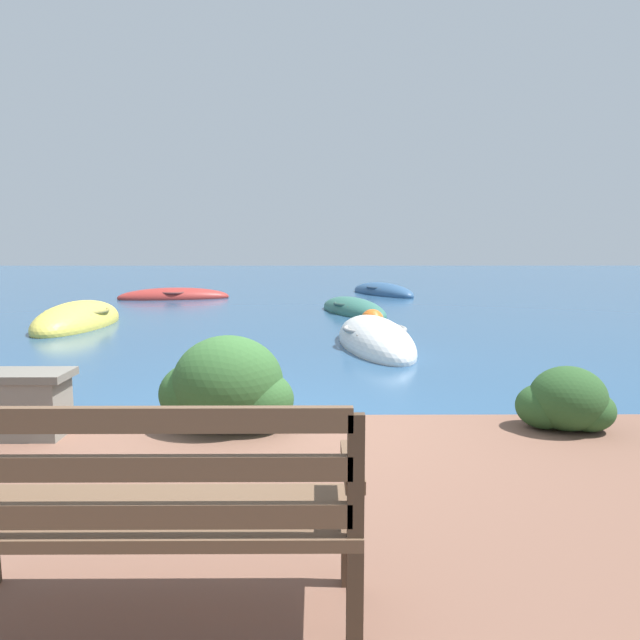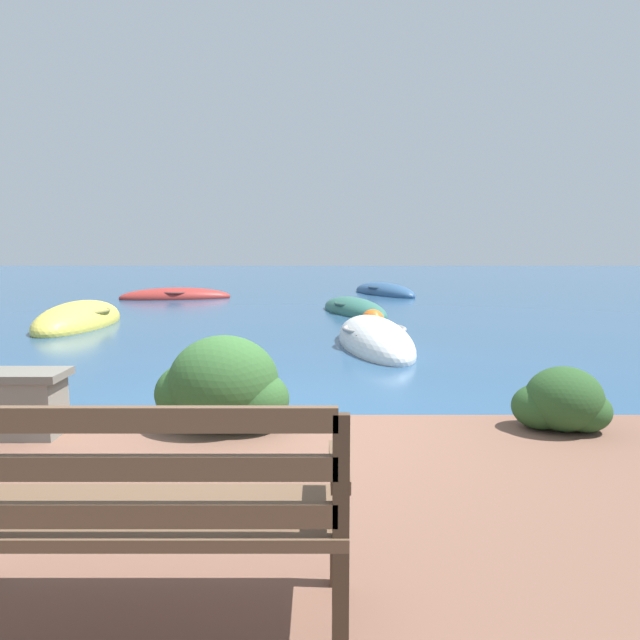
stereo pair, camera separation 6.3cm
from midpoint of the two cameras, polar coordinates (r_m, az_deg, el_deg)
ground_plane at (r=5.14m, az=-6.52°, el=-11.75°), size 80.00×80.00×0.00m
park_bench at (r=2.39m, az=-17.19°, el=-17.40°), size 1.64×0.48×0.93m
hedge_clump_left at (r=4.71m, az=-9.33°, el=-6.69°), size 1.11×0.80×0.75m
hedge_clump_centre at (r=4.99m, az=23.44°, el=-7.61°), size 0.76×0.55×0.52m
rowboat_nearest at (r=9.49m, az=5.69°, el=-2.30°), size 1.49×3.28×0.87m
rowboat_mid at (r=12.93m, az=-22.77°, el=-0.19°), size 1.28×3.28×0.90m
rowboat_far at (r=14.07m, az=3.58°, el=0.91°), size 1.99×3.16×0.69m
rowboat_outer at (r=18.34m, az=-14.10°, el=2.24°), size 3.52×1.65×0.61m
rowboat_distant at (r=19.43m, az=6.57°, el=2.73°), size 2.41×3.45×0.69m
mooring_buoy at (r=12.07m, az=5.48°, el=-0.09°), size 0.55×0.55×0.50m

